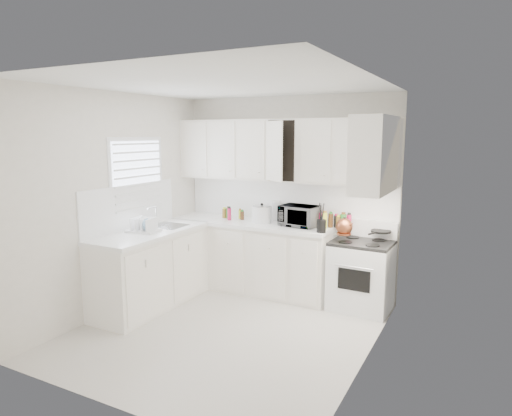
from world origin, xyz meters
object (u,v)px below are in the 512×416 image
Objects in this scene: stove at (361,266)px; utensil_crock at (322,217)px; rice_cooker at (262,213)px; tea_kettle at (344,225)px; dish_rack at (143,224)px; microwave at (300,214)px.

utensil_crock reaches higher than stove.
stove is at bearing 11.08° from rice_cooker.
dish_rack is (-2.18, -0.99, -0.00)m from tea_kettle.
stove is 4.38× the size of tea_kettle.
utensil_crock is (-0.45, -0.20, 0.59)m from stove.
dish_rack is at bearing -152.37° from stove.
utensil_crock is at bearing -24.68° from microwave.
tea_kettle is 2.39m from dish_rack.
microwave is at bearing -171.51° from tea_kettle.
stove is 4.12× the size of rice_cooker.
tea_kettle is 0.68× the size of dish_rack.
tea_kettle is 0.51× the size of microwave.
tea_kettle is (-0.18, -0.16, 0.51)m from stove.
tea_kettle is 0.67m from microwave.
utensil_crock is 1.02× the size of dish_rack.
rice_cooker is at bearing 167.10° from utensil_crock.
tea_kettle is 0.67× the size of utensil_crock.
tea_kettle is at bearing 16.65° from dish_rack.
microwave reaches higher than rice_cooker.
microwave is 1.33× the size of dish_rack.
tea_kettle is 1.18m from rice_cooker.
microwave is at bearing 13.80° from rice_cooker.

